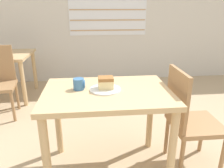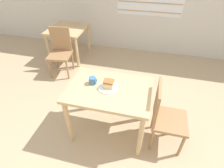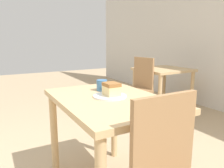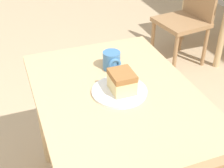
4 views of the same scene
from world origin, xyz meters
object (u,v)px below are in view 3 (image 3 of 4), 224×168
(dining_table_far, at_px, (163,75))
(coffee_mug, at_px, (102,85))
(dining_table_near, at_px, (110,114))
(cake_slice, at_px, (111,89))
(plate, at_px, (110,96))
(chair_far_corner, at_px, (138,86))

(dining_table_far, xyz_separation_m, coffee_mug, (1.20, -1.76, 0.22))
(dining_table_near, relative_size, cake_slice, 8.46)
(dining_table_near, distance_m, dining_table_far, 2.30)
(cake_slice, xyz_separation_m, coffee_mug, (-0.21, 0.03, -0.01))
(dining_table_near, distance_m, cake_slice, 0.18)
(plate, height_order, cake_slice, cake_slice)
(dining_table_near, distance_m, chair_far_corner, 1.79)
(dining_table_near, height_order, dining_table_far, dining_table_near)
(dining_table_far, height_order, cake_slice, cake_slice)
(cake_slice, bearing_deg, dining_table_far, 128.19)
(cake_slice, bearing_deg, coffee_mug, 171.74)
(cake_slice, distance_m, coffee_mug, 0.21)
(chair_far_corner, bearing_deg, coffee_mug, -54.84)
(dining_table_near, xyz_separation_m, chair_far_corner, (-1.31, 1.21, -0.15))
(dining_table_far, bearing_deg, coffee_mug, -55.72)
(plate, bearing_deg, coffee_mug, 169.03)
(dining_table_far, relative_size, coffee_mug, 8.45)
(dining_table_near, distance_m, plate, 0.13)
(dining_table_far, relative_size, cake_slice, 6.75)
(dining_table_far, xyz_separation_m, chair_far_corner, (0.10, -0.59, -0.10))
(chair_far_corner, xyz_separation_m, cake_slice, (1.30, -1.19, 0.33))
(dining_table_near, xyz_separation_m, plate, (-0.01, 0.01, 0.13))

